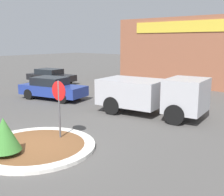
% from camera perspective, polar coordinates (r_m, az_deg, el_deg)
% --- Properties ---
extents(ground_plane, '(120.00, 120.00, 0.00)m').
position_cam_1_polar(ground_plane, '(10.78, -15.20, -9.81)').
color(ground_plane, '#514F4C').
extents(traffic_island, '(4.34, 4.34, 0.13)m').
position_cam_1_polar(traffic_island, '(10.76, -15.21, -9.49)').
color(traffic_island, silver).
rests_on(traffic_island, ground_plane).
extents(stop_sign, '(0.75, 0.07, 2.37)m').
position_cam_1_polar(stop_sign, '(10.92, -10.73, -0.26)').
color(stop_sign, '#4C4C51').
rests_on(stop_sign, ground_plane).
extents(island_shrub, '(1.08, 1.08, 1.27)m').
position_cam_1_polar(island_shrub, '(9.96, -21.08, -6.86)').
color(island_shrub, brown).
rests_on(island_shrub, traffic_island).
extents(utility_truck, '(5.79, 2.90, 2.06)m').
position_cam_1_polar(utility_truck, '(14.82, 7.95, 0.87)').
color(utility_truck, '#B2B2B7').
rests_on(utility_truck, ground_plane).
extents(storefront_building, '(12.63, 6.07, 5.79)m').
position_cam_1_polar(storefront_building, '(26.76, 16.70, 9.02)').
color(storefront_building, '#93563D').
rests_on(storefront_building, ground_plane).
extents(parked_sedan_blue, '(4.78, 2.63, 1.48)m').
position_cam_1_polar(parked_sedan_blue, '(19.18, -12.04, 1.99)').
color(parked_sedan_blue, navy).
rests_on(parked_sedan_blue, ground_plane).
extents(parked_sedan_black, '(4.79, 2.28, 1.34)m').
position_cam_1_polar(parked_sedan_black, '(26.31, -12.36, 4.40)').
color(parked_sedan_black, black).
rests_on(parked_sedan_black, ground_plane).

